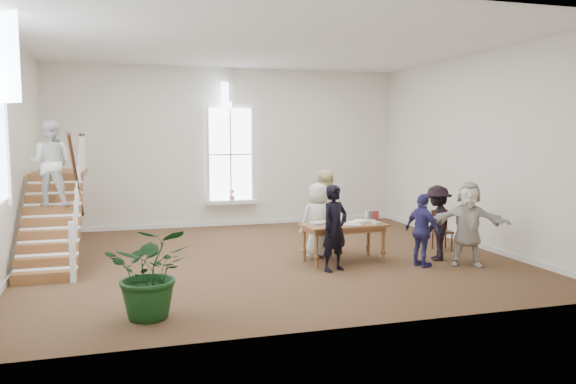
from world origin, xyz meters
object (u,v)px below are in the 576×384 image
object	(u,v)px
library_table	(344,228)
floor_plant	(152,272)
side_chair	(441,228)
elderly_woman	(318,220)
person_yellow	(323,211)
police_officer	(335,228)
woman_cluster_a	(422,231)
woman_cluster_c	(468,224)
woman_cluster_b	(437,223)

from	to	relation	value
library_table	floor_plant	distance (m)	4.73
side_chair	elderly_woman	bearing A→B (deg)	-174.58
elderly_woman	person_yellow	bearing A→B (deg)	-124.16
police_officer	person_yellow	world-z (taller)	person_yellow
woman_cluster_a	side_chair	size ratio (longest dim) A/B	1.61
floor_plant	police_officer	bearing A→B (deg)	28.02
police_officer	woman_cluster_c	xyz separation A→B (m)	(2.70, -0.38, 0.02)
elderly_woman	woman_cluster_a	bearing A→B (deg)	136.75
elderly_woman	floor_plant	world-z (taller)	elderly_woman
elderly_woman	police_officer	bearing A→B (deg)	82.23
person_yellow	woman_cluster_c	size ratio (longest dim) A/B	1.08
person_yellow	woman_cluster_c	distance (m)	3.13
floor_plant	elderly_woman	bearing A→B (deg)	40.75
elderly_woman	woman_cluster_a	world-z (taller)	elderly_woman
elderly_woman	person_yellow	world-z (taller)	person_yellow
floor_plant	woman_cluster_a	bearing A→B (deg)	17.69
person_yellow	woman_cluster_b	size ratio (longest dim) A/B	1.17
police_officer	floor_plant	xyz separation A→B (m)	(-3.53, -1.88, -0.16)
woman_cluster_c	side_chair	size ratio (longest dim) A/B	1.89
woman_cluster_b	woman_cluster_c	world-z (taller)	woman_cluster_c
library_table	side_chair	size ratio (longest dim) A/B	1.94
library_table	woman_cluster_b	size ratio (longest dim) A/B	1.11
woman_cluster_b	elderly_woman	bearing A→B (deg)	-93.92
woman_cluster_c	woman_cluster_a	bearing A→B (deg)	-164.92
police_officer	woman_cluster_c	distance (m)	2.73
police_officer	library_table	bearing A→B (deg)	31.47
elderly_woman	woman_cluster_c	size ratio (longest dim) A/B	0.94
person_yellow	woman_cluster_a	distance (m)	2.39
elderly_woman	woman_cluster_b	world-z (taller)	elderly_woman
person_yellow	floor_plant	size ratio (longest dim) A/B	1.36
library_table	person_yellow	distance (m)	1.12
woman_cluster_b	woman_cluster_c	distance (m)	0.72
police_officer	elderly_woman	size ratio (longest dim) A/B	1.04
library_table	woman_cluster_b	world-z (taller)	woman_cluster_b
person_yellow	side_chair	bearing A→B (deg)	135.82
library_table	elderly_woman	world-z (taller)	elderly_woman
police_officer	woman_cluster_a	xyz separation A→B (m)	(1.80, -0.18, -0.11)
library_table	woman_cluster_b	distance (m)	1.98
library_table	police_officer	xyz separation A→B (m)	(-0.46, -0.65, 0.12)
woman_cluster_a	floor_plant	bearing A→B (deg)	90.01
library_table	woman_cluster_a	bearing A→B (deg)	-35.56
floor_plant	library_table	bearing A→B (deg)	32.35
police_officer	floor_plant	world-z (taller)	police_officer
library_table	floor_plant	xyz separation A→B (m)	(-3.99, -2.53, -0.04)
police_officer	side_chair	size ratio (longest dim) A/B	1.85
library_table	woman_cluster_a	world-z (taller)	woman_cluster_a
elderly_woman	woman_cluster_b	size ratio (longest dim) A/B	1.02
library_table	elderly_woman	size ratio (longest dim) A/B	1.09
floor_plant	side_chair	size ratio (longest dim) A/B	1.49
woman_cluster_b	side_chair	xyz separation A→B (m)	(0.67, 0.93, -0.29)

